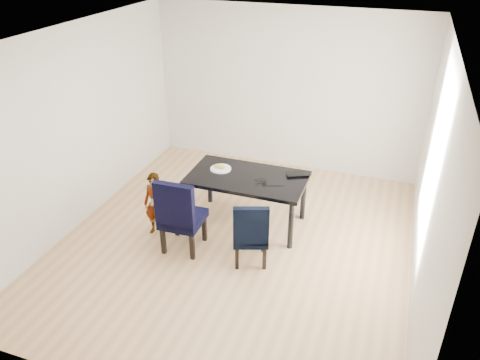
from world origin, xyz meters
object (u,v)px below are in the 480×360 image
(laptop, at_px, (298,173))
(chair_left, at_px, (183,213))
(child, at_px, (156,205))
(dining_table, at_px, (247,200))
(plate, at_px, (221,169))
(chair_right, at_px, (251,231))

(laptop, bearing_deg, chair_left, 16.10)
(child, bearing_deg, laptop, 30.00)
(dining_table, bearing_deg, laptop, 26.14)
(dining_table, bearing_deg, child, -148.90)
(child, xyz_separation_m, plate, (0.66, 0.73, 0.30))
(dining_table, xyz_separation_m, laptop, (0.63, 0.31, 0.39))
(child, relative_size, laptop, 2.75)
(dining_table, bearing_deg, plate, 169.14)
(chair_left, distance_m, chair_right, 0.91)
(chair_left, distance_m, plate, 0.93)
(chair_right, distance_m, laptop, 1.18)
(dining_table, relative_size, chair_left, 1.51)
(child, relative_size, plate, 3.13)
(dining_table, height_order, plate, plate)
(dining_table, height_order, child, child)
(dining_table, bearing_deg, chair_left, -126.47)
(dining_table, relative_size, child, 1.75)
(chair_right, bearing_deg, child, 155.25)
(chair_left, bearing_deg, child, 160.08)
(dining_table, distance_m, chair_right, 0.85)
(chair_right, bearing_deg, laptop, 54.62)
(laptop, bearing_deg, dining_table, -0.09)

